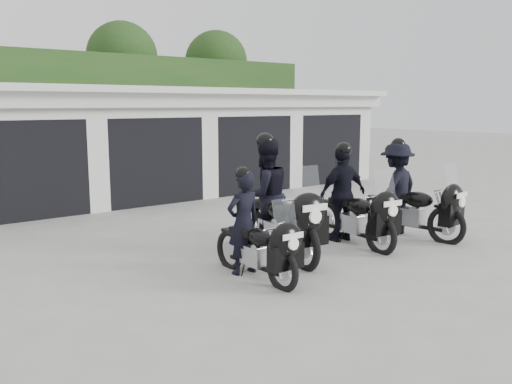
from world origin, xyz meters
TOP-DOWN VIEW (x-y plane):
  - ground at (0.00, 0.00)m, footprint 80.00×80.00m
  - garage_block at (-0.00, 8.06)m, footprint 16.40×6.80m
  - background_vegetation at (0.37, 12.92)m, footprint 20.00×3.90m
  - police_bike_a at (-1.66, -0.69)m, footprint 0.57×1.92m
  - police_bike_b at (-0.66, 0.12)m, footprint 1.04×2.43m
  - police_bike_c at (0.98, -0.12)m, footprint 1.10×2.18m
  - police_bike_d at (2.25, -0.39)m, footprint 1.24×2.23m

SIDE VIEW (x-z plane):
  - ground at x=0.00m, z-range 0.00..0.00m
  - police_bike_a at x=-1.66m, z-range -0.17..1.50m
  - police_bike_c at x=0.98m, z-range -0.15..1.76m
  - police_bike_d at x=2.25m, z-range -0.14..1.81m
  - police_bike_b at x=-0.66m, z-range -0.17..1.95m
  - garage_block at x=0.00m, z-range -0.06..2.90m
  - background_vegetation at x=0.37m, z-range -0.13..5.67m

